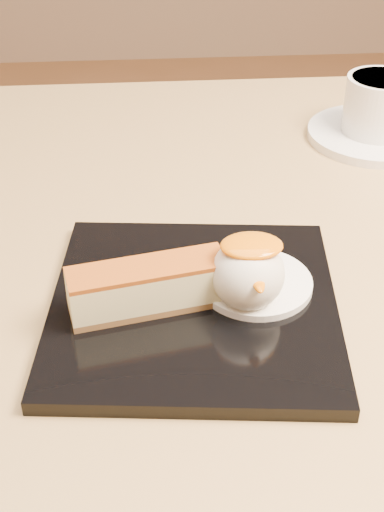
{
  "coord_description": "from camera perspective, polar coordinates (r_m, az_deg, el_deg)",
  "views": [
    {
      "loc": [
        -0.09,
        -0.51,
        1.08
      ],
      "look_at": [
        -0.06,
        -0.06,
        0.76
      ],
      "focal_mm": 50.0,
      "sensor_mm": 36.0,
      "label": 1
    }
  ],
  "objects": [
    {
      "name": "dessert_plate",
      "position": [
        0.55,
        0.16,
        -4.06
      ],
      "size": [
        0.24,
        0.24,
        0.01
      ],
      "primitive_type": "cube",
      "rotation": [
        0.0,
        0.0,
        -0.1
      ],
      "color": "black",
      "rests_on": "table"
    },
    {
      "name": "mango_sauce",
      "position": [
        0.52,
        4.79,
        0.82
      ],
      "size": [
        0.05,
        0.04,
        0.01
      ],
      "primitive_type": "ellipsoid",
      "color": "orange",
      "rests_on": "ice_cream_scoop"
    },
    {
      "name": "cheesecake",
      "position": [
        0.53,
        -3.55,
        -2.48
      ],
      "size": [
        0.12,
        0.06,
        0.04
      ],
      "rotation": [
        0.0,
        0.0,
        0.2
      ],
      "color": "brown",
      "rests_on": "dessert_plate"
    },
    {
      "name": "ice_cream_scoop",
      "position": [
        0.53,
        4.48,
        -1.43
      ],
      "size": [
        0.06,
        0.06,
        0.06
      ],
      "primitive_type": "sphere",
      "color": "white",
      "rests_on": "cream_smear"
    },
    {
      "name": "saucer",
      "position": [
        0.84,
        14.37,
        9.39
      ],
      "size": [
        0.15,
        0.15,
        0.01
      ],
      "primitive_type": "cylinder",
      "color": "white",
      "rests_on": "table"
    },
    {
      "name": "coffee_cup",
      "position": [
        0.83,
        14.88,
        11.7
      ],
      "size": [
        0.1,
        0.08,
        0.06
      ],
      "rotation": [
        0.0,
        0.0,
        -0.18
      ],
      "color": "white",
      "rests_on": "saucer"
    },
    {
      "name": "mint_sprig",
      "position": [
        0.58,
        1.89,
        -0.53
      ],
      "size": [
        0.03,
        0.02,
        0.0
      ],
      "color": "#2A822D",
      "rests_on": "cream_smear"
    },
    {
      "name": "cream_smear",
      "position": [
        0.57,
        5.1,
        -2.14
      ],
      "size": [
        0.09,
        0.09,
        0.01
      ],
      "primitive_type": "cylinder",
      "color": "white",
      "rests_on": "dessert_plate"
    },
    {
      "name": "table",
      "position": [
        0.73,
        4.07,
        -9.58
      ],
      "size": [
        0.8,
        0.8,
        0.72
      ],
      "color": "black",
      "rests_on": "ground"
    }
  ]
}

